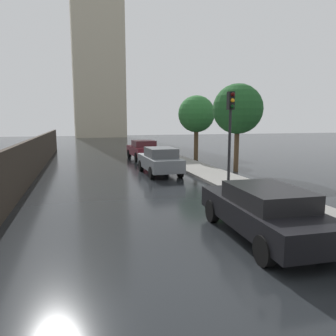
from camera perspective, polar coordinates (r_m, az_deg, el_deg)
The scene contains 8 objects.
ground at distance 6.17m, azimuth 4.69°, elevation -20.83°, with size 120.00×120.00×0.00m, color black.
car_grey_near_kerb at distance 17.83m, azimuth -1.51°, elevation 1.36°, with size 1.81×4.29×1.53m.
car_black_mid_road at distance 8.57m, azimuth 16.85°, elevation -7.34°, with size 1.97×4.63×1.37m.
car_maroon_far_ahead at distance 24.92m, azimuth -4.49°, elevation 3.34°, with size 2.07×4.05×1.48m.
traffic_light at distance 13.89m, azimuth 11.17°, elevation 8.25°, with size 0.26×0.39×4.09m.
street_tree_near at distance 24.34m, azimuth 5.15°, elevation 9.61°, with size 2.76×2.76×4.89m.
street_tree_mid at distance 19.15m, azimuth 12.44°, elevation 10.29°, with size 2.91×2.91×5.14m.
distant_tower at distance 63.64m, azimuth -12.71°, elevation 19.40°, with size 9.16×11.21×30.39m.
Camera 1 is at (-1.90, -5.03, 3.03)m, focal length 33.84 mm.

